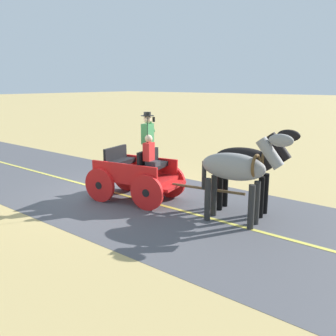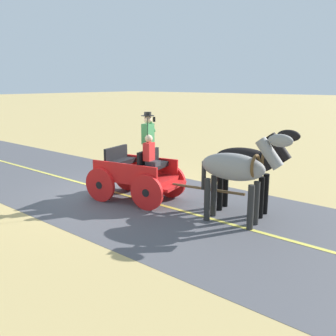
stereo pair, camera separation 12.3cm
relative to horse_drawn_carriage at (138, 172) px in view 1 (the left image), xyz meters
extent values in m
plane|color=tan|center=(-0.03, -0.99, -0.82)|extent=(200.00, 200.00, 0.00)
cube|color=#4C4C51|center=(-0.03, -0.99, -0.81)|extent=(5.52, 160.00, 0.01)
cube|color=#DBCC4C|center=(-0.03, -0.99, -0.81)|extent=(0.12, 160.00, 0.00)
cube|color=red|center=(0.02, -0.08, -0.16)|extent=(1.60, 2.39, 0.12)
cube|color=red|center=(-0.54, -0.19, 0.12)|extent=(0.47, 2.06, 0.44)
cube|color=red|center=(0.58, 0.03, 0.12)|extent=(0.47, 2.06, 0.44)
cube|color=red|center=(-0.22, 1.12, -0.26)|extent=(1.11, 0.45, 0.08)
cube|color=red|center=(0.25, -1.26, -0.34)|extent=(0.75, 0.34, 0.06)
cube|color=black|center=(-0.10, 0.51, 0.22)|extent=(1.07, 0.55, 0.14)
cube|color=black|center=(-0.06, 0.34, 0.44)|extent=(1.02, 0.28, 0.44)
cube|color=black|center=(0.12, -0.57, 0.22)|extent=(1.07, 0.55, 0.14)
cube|color=black|center=(0.15, -0.74, 0.44)|extent=(1.02, 0.28, 0.44)
cylinder|color=red|center=(-0.77, 0.55, -0.34)|extent=(0.28, 0.96, 0.96)
cylinder|color=black|center=(-0.77, 0.55, -0.34)|extent=(0.16, 0.23, 0.21)
cylinder|color=red|center=(0.51, 0.80, -0.34)|extent=(0.28, 0.96, 0.96)
cylinder|color=black|center=(0.51, 0.80, -0.34)|extent=(0.16, 0.23, 0.21)
cylinder|color=red|center=(-0.47, -0.96, -0.34)|extent=(0.28, 0.96, 0.96)
cylinder|color=black|center=(-0.47, -0.96, -0.34)|extent=(0.16, 0.23, 0.21)
cylinder|color=red|center=(0.81, -0.71, -0.34)|extent=(0.28, 0.96, 0.96)
cylinder|color=black|center=(0.81, -0.71, -0.34)|extent=(0.16, 0.23, 0.21)
cylinder|color=brown|center=(-0.41, 2.08, -0.21)|extent=(0.46, 1.98, 0.07)
cylinder|color=black|center=(0.20, 0.57, 0.92)|extent=(0.02, 0.02, 1.30)
cylinder|color=#2D2D33|center=(-0.19, 0.21, 0.35)|extent=(0.22, 0.22, 0.90)
cube|color=#387F47|center=(-0.19, 0.21, 1.08)|extent=(0.38, 0.28, 0.56)
sphere|color=beige|center=(-0.19, 0.21, 1.48)|extent=(0.22, 0.22, 0.22)
cylinder|color=black|center=(-0.19, 0.21, 1.58)|extent=(0.36, 0.36, 0.01)
cylinder|color=black|center=(-0.19, 0.21, 1.63)|extent=(0.20, 0.20, 0.10)
cylinder|color=#387F47|center=(-0.38, 0.22, 1.26)|extent=(0.27, 0.13, 0.32)
cube|color=black|center=(-0.44, 0.23, 1.46)|extent=(0.03, 0.07, 0.14)
cube|color=#2D2D33|center=(0.12, 0.68, 0.36)|extent=(0.34, 0.37, 0.14)
cube|color=red|center=(0.15, 0.56, 0.67)|extent=(0.33, 0.25, 0.48)
sphere|color=beige|center=(0.15, 0.56, 1.02)|extent=(0.20, 0.20, 0.20)
ellipsoid|color=black|center=(-0.98, 2.78, 0.55)|extent=(0.78, 1.62, 0.64)
cylinder|color=black|center=(-1.24, 3.29, -0.29)|extent=(0.15, 0.15, 1.05)
cylinder|color=black|center=(-0.88, 3.35, -0.29)|extent=(0.15, 0.15, 1.05)
cylinder|color=black|center=(-1.08, 2.21, -0.29)|extent=(0.15, 0.15, 1.05)
cylinder|color=black|center=(-0.72, 2.26, -0.29)|extent=(0.15, 0.15, 1.05)
cylinder|color=black|center=(-1.10, 3.61, 0.95)|extent=(0.35, 0.68, 0.73)
ellipsoid|color=black|center=(-1.13, 3.83, 1.26)|extent=(0.29, 0.57, 0.28)
cube|color=black|center=(-1.10, 3.59, 0.99)|extent=(0.13, 0.51, 0.56)
cylinder|color=black|center=(-0.87, 2.05, 0.25)|extent=(0.11, 0.11, 0.70)
torus|color=brown|center=(-1.06, 3.32, 0.63)|extent=(0.55, 0.15, 0.55)
ellipsoid|color=gray|center=(-0.15, 2.94, 0.55)|extent=(0.77, 1.62, 0.64)
cylinder|color=#272726|center=(-0.40, 3.46, -0.29)|extent=(0.15, 0.15, 1.05)
cylinder|color=#272726|center=(-0.04, 3.51, -0.29)|extent=(0.15, 0.15, 1.05)
cylinder|color=#272726|center=(-0.25, 2.38, -0.29)|extent=(0.15, 0.15, 1.05)
cylinder|color=#272726|center=(0.11, 2.43, -0.29)|extent=(0.15, 0.15, 1.05)
cylinder|color=gray|center=(-0.26, 3.78, 0.95)|extent=(0.35, 0.68, 0.73)
ellipsoid|color=gray|center=(-0.29, 4.00, 1.26)|extent=(0.29, 0.57, 0.28)
cube|color=#272726|center=(-0.26, 3.76, 0.99)|extent=(0.13, 0.51, 0.56)
cylinder|color=#272726|center=(-0.05, 2.21, 0.25)|extent=(0.11, 0.11, 0.70)
torus|color=brown|center=(-0.22, 3.48, 0.63)|extent=(0.55, 0.14, 0.55)
camera|label=1|loc=(7.33, 7.13, 2.46)|focal=39.73mm
camera|label=2|loc=(7.25, 7.23, 2.46)|focal=39.73mm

